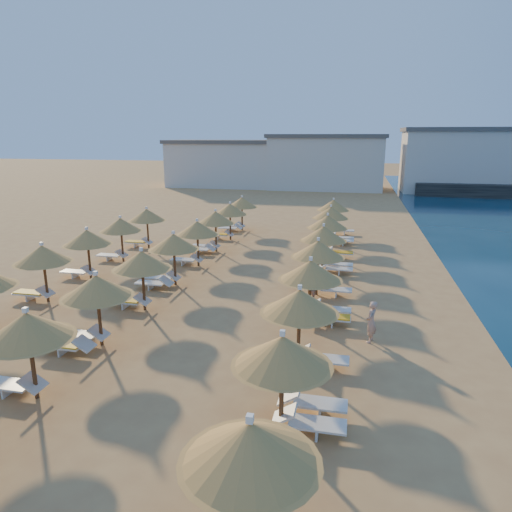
% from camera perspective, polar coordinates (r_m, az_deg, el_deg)
% --- Properties ---
extents(ground, '(220.00, 220.00, 0.00)m').
position_cam_1_polar(ground, '(19.49, -3.06, -6.62)').
color(ground, tan).
rests_on(ground, ground).
extents(hotel_blocks, '(47.75, 9.25, 8.10)m').
position_cam_1_polar(hotel_blocks, '(64.04, 10.67, 11.53)').
color(hotel_blocks, beige).
rests_on(hotel_blocks, ground).
extents(parasol_row_east, '(2.48, 33.28, 2.70)m').
position_cam_1_polar(parasol_row_east, '(19.07, 7.32, -0.49)').
color(parasol_row_east, brown).
rests_on(parasol_row_east, ground).
extents(parasol_row_west, '(2.48, 33.28, 2.70)m').
position_cam_1_polar(parasol_row_west, '(20.79, -12.03, 0.59)').
color(parasol_row_west, brown).
rests_on(parasol_row_west, ground).
extents(parasol_row_inland, '(2.48, 19.59, 2.70)m').
position_cam_1_polar(parasol_row_inland, '(23.04, -22.59, 1.15)').
color(parasol_row_inland, brown).
rests_on(parasol_row_inland, ground).
extents(loungers, '(14.75, 31.42, 0.66)m').
position_cam_1_polar(loungers, '(20.52, -7.02, -4.58)').
color(loungers, white).
rests_on(loungers, ground).
extents(beachgoer_b, '(1.08, 1.13, 1.84)m').
position_cam_1_polar(beachgoer_b, '(20.10, 6.75, -3.25)').
color(beachgoer_b, tan).
rests_on(beachgoer_b, ground).
extents(beachgoer_a, '(0.49, 0.63, 1.52)m').
position_cam_1_polar(beachgoer_a, '(16.74, 14.19, -7.98)').
color(beachgoer_a, tan).
rests_on(beachgoer_a, ground).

